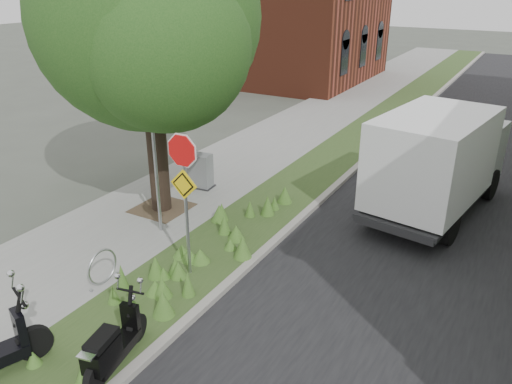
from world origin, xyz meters
TOP-DOWN VIEW (x-y plane):
  - ground at (0.00, 0.00)m, footprint 120.00×120.00m
  - sidewalk_near at (-4.25, 10.00)m, footprint 3.50×60.00m
  - verge at (-1.50, 10.00)m, footprint 2.00×60.00m
  - kerb_near at (-0.50, 10.00)m, footprint 0.20×60.00m
  - road at (3.00, 10.00)m, footprint 7.00×60.00m
  - street_tree_main at (-4.08, 2.86)m, footprint 6.21×5.54m
  - bare_post at (-3.20, 1.80)m, footprint 0.08×0.08m
  - bike_hoop at (-2.70, -0.60)m, footprint 0.06×0.78m
  - sign_assembly at (-1.40, 0.58)m, footprint 0.94×0.08m
  - brick_building at (-9.50, 22.00)m, footprint 9.40×10.40m
  - scooter_near at (-0.73, -2.36)m, footprint 0.58×1.69m
  - box_truck at (2.38, 6.46)m, footprint 2.87×5.61m
  - utility_cabinet at (-3.97, 4.57)m, footprint 0.82×0.59m

SIDE VIEW (x-z plane):
  - ground at x=0.00m, z-range 0.00..0.00m
  - road at x=3.00m, z-range 0.00..0.01m
  - sidewalk_near at x=-4.25m, z-range 0.00..0.12m
  - verge at x=-1.50m, z-range 0.00..0.12m
  - kerb_near at x=-0.50m, z-range 0.00..0.13m
  - bike_hoop at x=-2.70m, z-range 0.11..0.88m
  - scooter_near at x=-0.73m, z-range 0.11..0.92m
  - utility_cabinet at x=-3.97m, z-range 0.10..1.12m
  - box_truck at x=2.38m, z-range 0.37..2.79m
  - bare_post at x=-3.20m, z-range 0.12..4.12m
  - sign_assembly at x=-1.40m, z-range 0.72..3.94m
  - brick_building at x=-9.50m, z-range 0.06..8.36m
  - street_tree_main at x=-4.08m, z-range 0.97..8.63m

